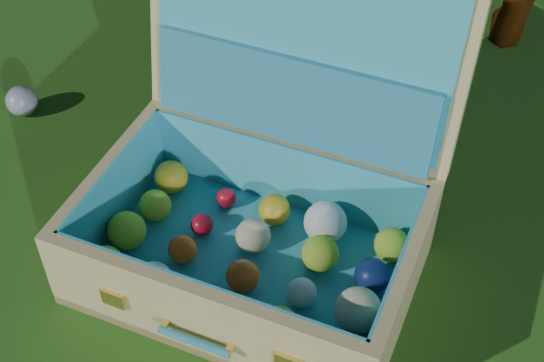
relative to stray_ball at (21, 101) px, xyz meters
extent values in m
plane|color=#215114|center=(0.63, 0.00, -0.04)|extent=(60.00, 60.00, 0.00)
sphere|color=teal|center=(0.00, 0.00, 0.00)|extent=(0.08, 0.08, 0.08)
cube|color=tan|center=(0.76, -0.13, -0.03)|extent=(0.71, 0.53, 0.02)
cube|color=tan|center=(0.80, -0.33, 0.06)|extent=(0.64, 0.13, 0.19)
cube|color=tan|center=(0.73, 0.07, 0.06)|extent=(0.64, 0.13, 0.19)
cube|color=tan|center=(0.46, -0.18, 0.06)|extent=(0.08, 0.38, 0.19)
cube|color=tan|center=(1.07, -0.08, 0.06)|extent=(0.08, 0.38, 0.19)
cube|color=teal|center=(0.76, -0.13, -0.01)|extent=(0.65, 0.47, 0.01)
cube|color=teal|center=(0.79, -0.31, 0.07)|extent=(0.59, 0.10, 0.17)
cube|color=teal|center=(0.73, 0.06, 0.07)|extent=(0.59, 0.10, 0.17)
cube|color=teal|center=(0.47, -0.18, 0.07)|extent=(0.07, 0.38, 0.17)
cube|color=teal|center=(1.06, -0.08, 0.07)|extent=(0.07, 0.38, 0.17)
cube|color=tan|center=(0.72, 0.14, 0.36)|extent=(0.66, 0.22, 0.43)
cube|color=teal|center=(0.72, 0.12, 0.37)|extent=(0.60, 0.17, 0.38)
cube|color=teal|center=(0.73, 0.09, 0.25)|extent=(0.58, 0.14, 0.18)
cube|color=#F2C659|center=(0.63, -0.37, 0.06)|extent=(0.05, 0.02, 0.04)
cylinder|color=teal|center=(0.80, -0.36, 0.04)|extent=(0.14, 0.04, 0.02)
cube|color=#F2C659|center=(0.74, -0.36, 0.04)|extent=(0.02, 0.02, 0.01)
cube|color=#F2C659|center=(0.86, -0.34, 0.04)|extent=(0.02, 0.02, 0.01)
sphere|color=#ACD133|center=(0.55, -0.30, 0.03)|extent=(0.08, 0.08, 0.08)
sphere|color=silver|center=(0.66, -0.29, 0.03)|extent=(0.09, 0.09, 0.09)
sphere|color=#FF5715|center=(0.78, -0.27, 0.03)|extent=(0.07, 0.07, 0.07)
sphere|color=#ACD133|center=(0.91, -0.24, 0.03)|extent=(0.07, 0.07, 0.07)
sphere|color=#101F52|center=(1.03, -0.22, 0.02)|extent=(0.06, 0.06, 0.06)
sphere|color=#ACD133|center=(0.52, -0.21, 0.03)|extent=(0.08, 0.08, 0.08)
sphere|color=#FF5715|center=(0.64, -0.19, 0.02)|extent=(0.06, 0.06, 0.06)
sphere|color=#FF5715|center=(0.79, -0.18, 0.02)|extent=(0.07, 0.07, 0.07)
sphere|color=silver|center=(0.90, -0.15, 0.02)|extent=(0.06, 0.06, 0.06)
sphere|color=beige|center=(1.01, -0.14, 0.04)|extent=(0.09, 0.09, 0.09)
sphere|color=#ACD133|center=(0.52, -0.12, 0.03)|extent=(0.07, 0.07, 0.07)
sphere|color=red|center=(0.63, -0.11, 0.01)|extent=(0.05, 0.05, 0.05)
sphere|color=beige|center=(0.75, -0.09, 0.03)|extent=(0.07, 0.07, 0.07)
sphere|color=#ACD133|center=(0.89, -0.06, 0.03)|extent=(0.07, 0.07, 0.07)
sphere|color=#101F52|center=(1.00, -0.05, 0.03)|extent=(0.07, 0.07, 0.07)
sphere|color=gold|center=(0.50, -0.04, 0.03)|extent=(0.07, 0.07, 0.07)
sphere|color=red|center=(0.63, -0.02, 0.01)|extent=(0.04, 0.04, 0.04)
sphere|color=gold|center=(0.74, 0.00, 0.02)|extent=(0.07, 0.07, 0.07)
sphere|color=silver|center=(0.86, 0.02, 0.04)|extent=(0.09, 0.09, 0.09)
sphere|color=#ACD133|center=(1.00, 0.04, 0.03)|extent=(0.07, 0.07, 0.07)
camera|label=1|loc=(1.32, -0.92, 1.18)|focal=50.00mm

